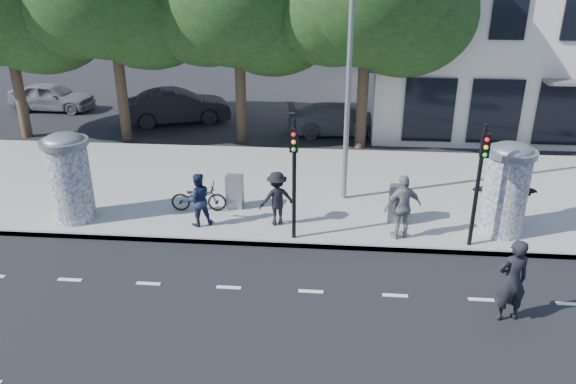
# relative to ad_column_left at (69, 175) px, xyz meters

# --- Properties ---
(ground) EXTENTS (120.00, 120.00, 0.00)m
(ground) POSITION_rel_ad_column_left_xyz_m (7.20, -4.50, -1.54)
(ground) COLOR black
(ground) RESTS_ON ground
(sidewalk) EXTENTS (40.00, 8.00, 0.15)m
(sidewalk) POSITION_rel_ad_column_left_xyz_m (7.20, 3.00, -1.46)
(sidewalk) COLOR gray
(sidewalk) RESTS_ON ground
(curb) EXTENTS (40.00, 0.10, 0.16)m
(curb) POSITION_rel_ad_column_left_xyz_m (7.20, -0.95, -1.46)
(curb) COLOR slate
(curb) RESTS_ON ground
(lane_dash_far) EXTENTS (32.00, 0.12, 0.01)m
(lane_dash_far) POSITION_rel_ad_column_left_xyz_m (7.20, -3.10, -1.53)
(lane_dash_far) COLOR silver
(lane_dash_far) RESTS_ON ground
(ad_column_left) EXTENTS (1.36, 1.36, 2.65)m
(ad_column_left) POSITION_rel_ad_column_left_xyz_m (0.00, 0.00, 0.00)
(ad_column_left) COLOR beige
(ad_column_left) RESTS_ON sidewalk
(ad_column_right) EXTENTS (1.36, 1.36, 2.65)m
(ad_column_right) POSITION_rel_ad_column_left_xyz_m (12.40, 0.20, 0.00)
(ad_column_right) COLOR beige
(ad_column_right) RESTS_ON sidewalk
(traffic_pole_near) EXTENTS (0.22, 0.31, 3.40)m
(traffic_pole_near) POSITION_rel_ad_column_left_xyz_m (6.60, -0.71, 0.69)
(traffic_pole_near) COLOR black
(traffic_pole_near) RESTS_ON sidewalk
(traffic_pole_far) EXTENTS (0.22, 0.31, 3.40)m
(traffic_pole_far) POSITION_rel_ad_column_left_xyz_m (11.40, -0.71, 0.69)
(traffic_pole_far) COLOR black
(traffic_pole_far) RESTS_ON sidewalk
(street_lamp) EXTENTS (0.25, 0.93, 8.00)m
(street_lamp) POSITION_rel_ad_column_left_xyz_m (8.00, 2.13, 3.26)
(street_lamp) COLOR slate
(street_lamp) RESTS_ON sidewalk
(ped_c) EXTENTS (0.95, 0.87, 1.59)m
(ped_c) POSITION_rel_ad_column_left_xyz_m (3.79, -0.09, -0.59)
(ped_c) COLOR #192240
(ped_c) RESTS_ON sidewalk
(ped_d) EXTENTS (1.19, 0.94, 1.62)m
(ped_d) POSITION_rel_ad_column_left_xyz_m (6.04, 0.15, -0.58)
(ped_d) COLOR black
(ped_d) RESTS_ON sidewalk
(ped_e) EXTENTS (1.24, 0.98, 1.86)m
(ped_e) POSITION_rel_ad_column_left_xyz_m (9.56, -0.39, -0.46)
(ped_e) COLOR gray
(ped_e) RESTS_ON sidewalk
(ped_f) EXTENTS (1.82, 0.67, 1.96)m
(ped_f) POSITION_rel_ad_column_left_xyz_m (12.56, 0.57, -0.41)
(ped_f) COLOR black
(ped_f) RESTS_ON sidewalk
(man_road) EXTENTS (0.80, 0.62, 1.96)m
(man_road) POSITION_rel_ad_column_left_xyz_m (11.57, -3.77, -0.56)
(man_road) COLOR black
(man_road) RESTS_ON ground
(bicycle) EXTENTS (0.72, 1.73, 0.89)m
(bicycle) POSITION_rel_ad_column_left_xyz_m (3.57, 0.84, -0.94)
(bicycle) COLOR black
(bicycle) RESTS_ON sidewalk
(cabinet_left) EXTENTS (0.52, 0.39, 1.06)m
(cabinet_left) POSITION_rel_ad_column_left_xyz_m (4.62, 1.20, -0.86)
(cabinet_left) COLOR gray
(cabinet_left) RESTS_ON sidewalk
(cabinet_right) EXTENTS (0.58, 0.45, 1.12)m
(cabinet_right) POSITION_rel_ad_column_left_xyz_m (9.56, 0.64, -0.83)
(cabinet_right) COLOR slate
(cabinet_right) RESTS_ON sidewalk
(car_left) EXTENTS (1.82, 4.23, 1.42)m
(car_left) POSITION_rel_ad_column_left_xyz_m (-6.69, 12.33, -0.83)
(car_left) COLOR slate
(car_left) RESTS_ON ground
(car_mid) EXTENTS (3.22, 5.09, 1.58)m
(car_mid) POSITION_rel_ad_column_left_xyz_m (0.24, 10.68, -0.75)
(car_mid) COLOR black
(car_mid) RESTS_ON ground
(car_right) EXTENTS (2.44, 4.79, 1.33)m
(car_right) POSITION_rel_ad_column_left_xyz_m (7.82, 9.61, -0.87)
(car_right) COLOR #56595E
(car_right) RESTS_ON ground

